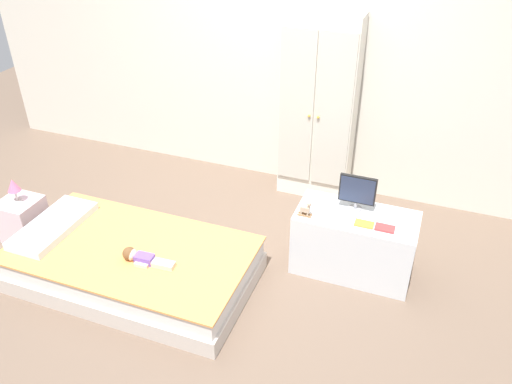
# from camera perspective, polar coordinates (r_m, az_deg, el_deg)

# --- Properties ---
(ground_plane) EXTENTS (10.00, 10.00, 0.02)m
(ground_plane) POSITION_cam_1_polar(r_m,az_deg,el_deg) (4.01, -3.65, -9.03)
(ground_plane) COLOR brown
(back_wall) EXTENTS (6.40, 0.05, 2.70)m
(back_wall) POSITION_cam_1_polar(r_m,az_deg,el_deg) (4.67, 3.89, 16.27)
(back_wall) COLOR silver
(back_wall) RESTS_ON ground_plane
(bed) EXTENTS (1.76, 0.97, 0.29)m
(bed) POSITION_cam_1_polar(r_m,az_deg,el_deg) (3.96, -13.46, -7.75)
(bed) COLOR beige
(bed) RESTS_ON ground_plane
(pillow) EXTENTS (0.32, 0.70, 0.06)m
(pillow) POSITION_cam_1_polar(r_m,az_deg,el_deg) (4.23, -21.56, -3.45)
(pillow) COLOR silver
(pillow) RESTS_ON bed
(doll) EXTENTS (0.39, 0.14, 0.10)m
(doll) POSITION_cam_1_polar(r_m,az_deg,el_deg) (3.72, -12.87, -7.02)
(doll) COLOR #6B4CB2
(doll) RESTS_ON bed
(nightstand) EXTENTS (0.30, 0.30, 0.36)m
(nightstand) POSITION_cam_1_polar(r_m,az_deg,el_deg) (4.67, -24.43, -2.74)
(nightstand) COLOR silver
(nightstand) RESTS_ON ground_plane
(table_lamp) EXTENTS (0.10, 0.10, 0.20)m
(table_lamp) POSITION_cam_1_polar(r_m,az_deg,el_deg) (4.51, -25.32, 0.57)
(table_lamp) COLOR #B7B2AD
(table_lamp) RESTS_ON nightstand
(wardrobe) EXTENTS (0.65, 0.31, 1.68)m
(wardrobe) POSITION_cam_1_polar(r_m,az_deg,el_deg) (4.59, 6.92, 9.06)
(wardrobe) COLOR white
(wardrobe) RESTS_ON ground_plane
(tv_stand) EXTENTS (0.88, 0.43, 0.51)m
(tv_stand) POSITION_cam_1_polar(r_m,az_deg,el_deg) (3.94, 10.81, -5.57)
(tv_stand) COLOR silver
(tv_stand) RESTS_ON ground_plane
(tv_monitor) EXTENTS (0.27, 0.10, 0.28)m
(tv_monitor) POSITION_cam_1_polar(r_m,az_deg,el_deg) (3.77, 11.18, 0.11)
(tv_monitor) COLOR #99999E
(tv_monitor) RESTS_ON tv_stand
(rocking_horse_toy) EXTENTS (0.10, 0.04, 0.12)m
(rocking_horse_toy) POSITION_cam_1_polar(r_m,az_deg,el_deg) (3.70, 5.59, -1.89)
(rocking_horse_toy) COLOR #8E6642
(rocking_horse_toy) RESTS_ON tv_stand
(book_orange) EXTENTS (0.13, 0.08, 0.01)m
(book_orange) POSITION_cam_1_polar(r_m,az_deg,el_deg) (3.71, 11.91, -3.49)
(book_orange) COLOR orange
(book_orange) RESTS_ON tv_stand
(book_red) EXTENTS (0.14, 0.09, 0.02)m
(book_red) POSITION_cam_1_polar(r_m,az_deg,el_deg) (3.69, 14.11, -3.91)
(book_red) COLOR #CC3838
(book_red) RESTS_ON tv_stand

